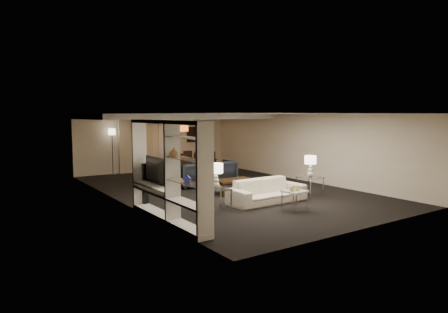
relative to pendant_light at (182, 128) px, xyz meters
The scene contains 35 objects.
floor 4.00m from the pendant_light, 94.90° to the right, with size 11.00×11.00×0.00m, color black.
ceiling 3.56m from the pendant_light, 94.90° to the right, with size 7.00×11.00×0.02m, color silver.
wall_back 2.13m from the pendant_light, 98.53° to the left, with size 7.00×0.02×2.50m, color beige.
wall_front 9.03m from the pendant_light, 91.91° to the right, with size 7.00×0.02×2.50m, color beige.
wall_left 5.21m from the pendant_light, 137.35° to the right, with size 0.02×11.00×2.50m, color beige.
wall_right 4.79m from the pendant_light, 47.56° to the right, with size 0.02×11.00×2.50m, color beige.
ceiling_soffit 0.57m from the pendant_light, behind, with size 7.00×4.00×0.20m, color silver.
curtains 2.38m from the pendant_light, 122.01° to the left, with size 1.50×0.12×2.40m, color beige.
door 2.19m from the pendant_light, 78.52° to the left, with size 0.90×0.05×2.10m, color silver.
painting 2.69m from the pendant_light, 47.44° to the left, with size 0.95×0.04×0.65m, color #142D38.
media_unit 7.13m from the pendant_light, 120.62° to the right, with size 0.38×3.40×2.35m, color white, non-canonical shape.
pendant_light is the anchor object (origin of this frame).
sofa 6.06m from the pendant_light, 94.07° to the right, with size 2.29×0.89×0.67m, color beige.
coffee_table 4.58m from the pendant_light, 95.60° to the right, with size 1.26×0.73×0.45m, color black, non-canonical shape.
armchair_left 3.11m from the pendant_light, 111.83° to the right, with size 0.91×0.94×0.85m, color black.
armchair_right 2.95m from the pendant_light, 85.83° to the right, with size 0.91×0.94×0.85m, color black.
side_table_left 6.42m from the pendant_light, 109.93° to the right, with size 0.63×0.63×0.59m, color white, non-canonical shape.
side_table_right 6.19m from the pendant_light, 77.58° to the right, with size 0.63×0.63×0.59m, color silver, non-canonical shape.
table_lamp_left 6.29m from the pendant_light, 109.93° to the right, with size 0.36×0.36×0.65m, color beige, non-canonical shape.
table_lamp_right 6.06m from the pendant_light, 77.58° to the right, with size 0.36×0.36×0.65m, color beige, non-canonical shape.
marble_table 7.14m from the pendant_light, 93.43° to the right, with size 0.52×0.52×0.52m, color white, non-canonical shape.
gold_gourd_a 7.08m from the pendant_light, 94.25° to the right, with size 0.17×0.17×0.17m, color #D7C672.
gold_gourd_b 7.07m from the pendant_light, 92.60° to the right, with size 0.15×0.15×0.15m, color tan.
television 6.34m from the pendant_light, 124.76° to the right, with size 0.15×1.15×0.66m, color black.
vase_blue 7.94m from the pendant_light, 117.19° to the right, with size 0.18×0.18×0.19m, color #232899.
vase_amber 7.39m from the pendant_light, 119.26° to the right, with size 0.18×0.18×0.19m, color #AA6B38.
floor_speaker 5.86m from the pendant_light, 127.80° to the right, with size 0.13×0.13×1.20m, color black.
dining_table 1.67m from the pendant_light, ahead, with size 1.83×1.02×0.64m, color black.
chair_nl 1.61m from the pendant_light, 100.74° to the right, with size 0.44×0.44×0.96m, color black, non-canonical shape.
chair_nm 1.67m from the pendant_light, 56.55° to the right, with size 0.44×0.44×0.96m, color black, non-canonical shape.
chair_nr 1.93m from the pendant_light, 33.50° to the right, with size 0.44×0.44×0.96m, color black, non-canonical shape.
chair_fl 1.57m from the pendant_light, 102.69° to the left, with size 0.44×0.44×0.96m, color black, non-canonical shape.
chair_fm 1.63m from the pendant_light, 51.89° to the left, with size 0.44×0.44×0.96m, color black, non-canonical shape.
chair_fr 1.89m from the pendant_light, 29.14° to the left, with size 0.44×0.44×0.96m, color black, non-canonical shape.
floor_lamp 3.02m from the pendant_light, 143.59° to the left, with size 0.28×0.28×1.90m, color black, non-canonical shape.
Camera 1 is at (-7.27, -10.82, 2.47)m, focal length 32.00 mm.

